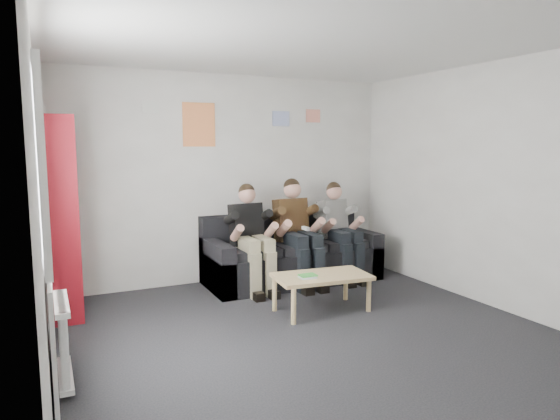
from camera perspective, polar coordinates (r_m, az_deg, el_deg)
name	(u,v)px	position (r m, az deg, el deg)	size (l,w,h in m)	color
room_shell	(326,197)	(4.36, 5.32, 1.53)	(5.00, 5.00, 5.00)	black
sofa	(291,257)	(6.65, 1.27, -5.40)	(2.27, 0.93, 0.88)	black
bookshelf	(62,216)	(5.75, -23.69, -0.68)	(0.31, 0.94, 2.09)	maroon
coffee_table	(322,279)	(5.45, 4.79, -7.87)	(1.02, 0.56, 0.41)	tan
game_cases	(308,276)	(5.32, 3.18, -7.57)	(0.19, 0.16, 0.03)	silver
person_left	(252,238)	(6.14, -3.17, -3.19)	(0.39, 0.84, 1.32)	black
person_middle	(298,233)	(6.40, 2.10, -2.59)	(0.41, 0.89, 1.36)	#453117
person_right	(340,231)	(6.72, 6.89, -2.37)	(0.38, 0.82, 1.30)	white
radiator	(63,340)	(4.18, -23.53, -13.43)	(0.10, 0.64, 0.60)	white
window	(47,252)	(4.00, -25.09, -4.34)	(0.05, 1.30, 2.36)	white
poster_large	(199,125)	(6.48, -9.25, 9.60)	(0.42, 0.01, 0.55)	#E1BC4F
poster_blue	(281,119)	(6.89, 0.10, 10.39)	(0.25, 0.01, 0.20)	blue
poster_pink	(313,116)	(7.12, 3.80, 10.68)	(0.22, 0.01, 0.18)	#CF4094
poster_sign	(150,107)	(6.35, -14.60, 11.32)	(0.20, 0.01, 0.14)	silver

